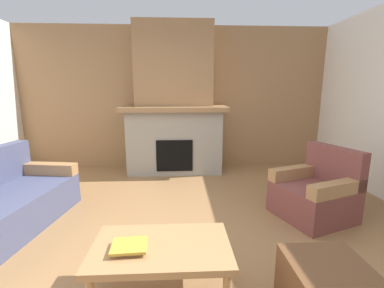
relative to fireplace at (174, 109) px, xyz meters
name	(u,v)px	position (x,y,z in m)	size (l,w,h in m)	color
ground	(172,251)	(0.00, -2.62, -1.16)	(9.00, 9.00, 0.00)	olive
wall_back_wood_panel	(174,99)	(0.00, 0.38, 0.19)	(6.00, 0.12, 2.70)	#997047
fireplace	(174,109)	(0.00, 0.00, 0.00)	(1.90, 0.82, 2.70)	gray
armchair	(316,193)	(1.73, -2.00, -0.87)	(0.97, 0.97, 0.85)	brown
coffee_table	(162,252)	(-0.06, -3.20, -0.79)	(1.00, 0.60, 0.43)	#A87A4C
book_stack_near_edge	(130,247)	(-0.27, -3.25, -0.71)	(0.25, 0.22, 0.04)	beige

